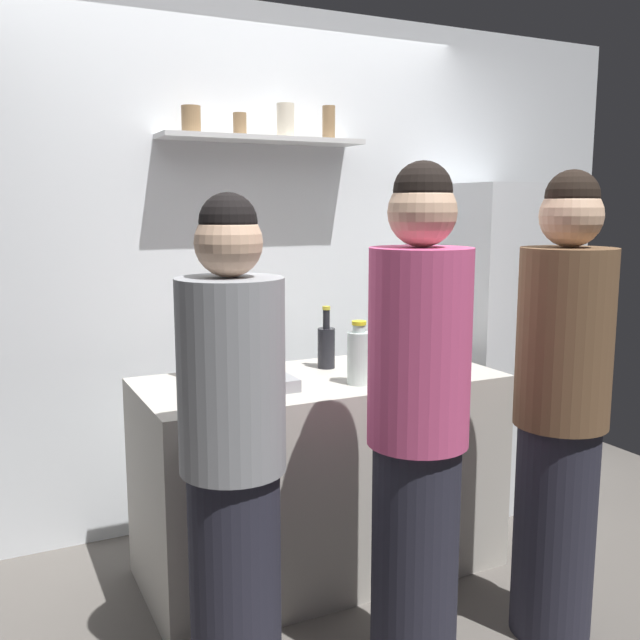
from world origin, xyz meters
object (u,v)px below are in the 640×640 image
Objects in this scene: wine_bottle_pale_glass at (412,329)px; wine_bottle_green_glass at (378,329)px; utensil_holder at (395,350)px; person_brown_jacket at (561,412)px; person_grey_hoodie at (233,458)px; person_pink_top at (418,429)px; baking_pan at (251,384)px; wine_bottle_dark_glass at (326,346)px; refrigerator at (490,343)px; wine_bottle_amber_glass at (187,353)px; water_bottle_plastic at (359,356)px.

wine_bottle_green_glass is at bearing 155.11° from wine_bottle_pale_glass.
person_brown_jacket is at bearing -82.49° from utensil_holder.
person_grey_hoodie reaches higher than utensil_holder.
wine_bottle_pale_glass is 1.21m from person_pink_top.
baking_pan is at bearing -165.79° from utensil_holder.
utensil_holder is 0.74× the size of wine_bottle_dark_glass.
refrigerator reaches higher than wine_bottle_pale_glass.
wine_bottle_pale_glass is 1.15× the size of wine_bottle_amber_glass.
refrigerator is 0.99× the size of person_brown_jacket.
utensil_holder is 0.13× the size of person_grey_hoodie.
refrigerator is 5.09× the size of baking_pan.
person_grey_hoodie reaches higher than wine_bottle_dark_glass.
baking_pan is 0.21× the size of person_grey_hoodie.
person_brown_jacket is (0.11, -1.13, -0.14)m from wine_bottle_green_glass.
wine_bottle_dark_glass is 1.07× the size of water_bottle_plastic.
wine_bottle_green_glass is (-0.75, -0.05, 0.15)m from refrigerator.
wine_bottle_pale_glass is 0.20× the size of person_grey_hoodie.
refrigerator is 1.64m from baking_pan.
baking_pan is 1.00× the size of wine_bottle_green_glass.
wine_bottle_dark_glass is 0.83× the size of wine_bottle_green_glass.
person_brown_jacket is (-0.64, -1.18, 0.00)m from refrigerator.
person_pink_top reaches higher than person_brown_jacket.
person_grey_hoodie is at bearing -152.00° from refrigerator.
person_pink_top is (0.33, -0.70, -0.03)m from baking_pan.
wine_bottle_dark_glass reaches higher than water_bottle_plastic.
wine_bottle_amber_glass is at bearing 171.91° from utensil_holder.
person_brown_jacket is at bearing -118.71° from refrigerator.
baking_pan is at bearing -154.87° from wine_bottle_green_glass.
person_pink_top is (-1.25, -1.14, 0.01)m from refrigerator.
baking_pan is 1.61× the size of utensil_holder.
person_pink_top is at bearing -109.90° from person_brown_jacket.
wine_bottle_pale_glass is 1.23× the size of water_bottle_plastic.
refrigerator is 1.05× the size of person_grey_hoodie.
baking_pan is at bearing -164.51° from refrigerator.
person_pink_top reaches higher than baking_pan.
wine_bottle_dark_glass and wine_bottle_amber_glass have the same top height.
wine_bottle_amber_glass is (-1.74, -0.09, 0.12)m from refrigerator.
wine_bottle_pale_glass is at bearing 161.26° from person_brown_jacket.
person_brown_jacket is at bearing -52.50° from water_bottle_plastic.
wine_bottle_green_glass is 0.20× the size of person_brown_jacket.
person_brown_jacket reaches higher than baking_pan.
water_bottle_plastic is 0.15× the size of person_pink_top.
refrigerator is 0.63m from wine_bottle_pale_glass.
wine_bottle_green_glass is at bearing -134.54° from person_grey_hoodie.
baking_pan is 0.46m from water_bottle_plastic.
baking_pan is 1.03m from wine_bottle_pale_glass.
refrigerator is 0.77m from wine_bottle_green_glass.
person_grey_hoodie is (-1.07, -0.75, -0.12)m from utensil_holder.
wine_bottle_dark_glass is 0.63m from wine_bottle_amber_glass.
water_bottle_plastic is at bearing -142.95° from person_grey_hoodie.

